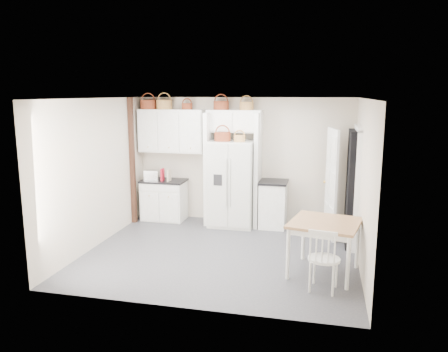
# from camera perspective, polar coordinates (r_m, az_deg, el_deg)

# --- Properties ---
(floor) EXTENTS (4.50, 4.50, 0.00)m
(floor) POSITION_cam_1_polar(r_m,az_deg,el_deg) (7.57, -0.38, -10.00)
(floor) COLOR #4F4E50
(floor) RESTS_ON ground
(ceiling) EXTENTS (4.50, 4.50, 0.00)m
(ceiling) POSITION_cam_1_polar(r_m,az_deg,el_deg) (7.08, -0.41, 10.09)
(ceiling) COLOR white
(ceiling) RESTS_ON wall_back
(wall_back) EXTENTS (4.50, 0.00, 4.50)m
(wall_back) POSITION_cam_1_polar(r_m,az_deg,el_deg) (9.14, 2.50, 2.06)
(wall_back) COLOR beige
(wall_back) RESTS_ON floor
(wall_left) EXTENTS (0.00, 4.00, 4.00)m
(wall_left) POSITION_cam_1_polar(r_m,az_deg,el_deg) (8.02, -16.23, 0.41)
(wall_left) COLOR beige
(wall_left) RESTS_ON floor
(wall_right) EXTENTS (0.00, 4.00, 4.00)m
(wall_right) POSITION_cam_1_polar(r_m,az_deg,el_deg) (7.05, 17.70, -1.07)
(wall_right) COLOR beige
(wall_right) RESTS_ON floor
(refrigerator) EXTENTS (0.90, 0.73, 1.75)m
(refrigerator) POSITION_cam_1_polar(r_m,az_deg,el_deg) (8.88, 1.08, -0.99)
(refrigerator) COLOR silver
(refrigerator) RESTS_ON floor
(base_cab_left) EXTENTS (0.89, 0.56, 0.83)m
(base_cab_left) POSITION_cam_1_polar(r_m,az_deg,el_deg) (9.47, -7.82, -3.19)
(base_cab_left) COLOR silver
(base_cab_left) RESTS_ON floor
(base_cab_right) EXTENTS (0.52, 0.62, 0.91)m
(base_cab_right) POSITION_cam_1_polar(r_m,az_deg,el_deg) (8.92, 6.43, -3.76)
(base_cab_right) COLOR silver
(base_cab_right) RESTS_ON floor
(dining_table) EXTENTS (1.16, 1.16, 0.81)m
(dining_table) POSITION_cam_1_polar(r_m,az_deg,el_deg) (6.80, 12.91, -9.10)
(dining_table) COLOR brown
(dining_table) RESTS_ON floor
(windsor_chair) EXTENTS (0.50, 0.47, 0.90)m
(windsor_chair) POSITION_cam_1_polar(r_m,az_deg,el_deg) (6.23, 12.93, -10.52)
(windsor_chair) COLOR silver
(windsor_chair) RESTS_ON floor
(counter_left) EXTENTS (0.93, 0.60, 0.04)m
(counter_left) POSITION_cam_1_polar(r_m,az_deg,el_deg) (9.38, -7.88, -0.62)
(counter_left) COLOR black
(counter_left) RESTS_ON base_cab_left
(counter_right) EXTENTS (0.56, 0.66, 0.04)m
(counter_right) POSITION_cam_1_polar(r_m,az_deg,el_deg) (8.81, 6.50, -0.77)
(counter_right) COLOR black
(counter_right) RESTS_ON base_cab_right
(toaster) EXTENTS (0.33, 0.24, 0.20)m
(toaster) POSITION_cam_1_polar(r_m,az_deg,el_deg) (9.43, -9.47, 0.14)
(toaster) COLOR silver
(toaster) RESTS_ON counter_left
(cookbook_red) EXTENTS (0.04, 0.17, 0.26)m
(cookbook_red) POSITION_cam_1_polar(r_m,az_deg,el_deg) (9.27, -8.03, 0.17)
(cookbook_red) COLOR #B41227
(cookbook_red) RESTS_ON counter_left
(cookbook_cream) EXTENTS (0.05, 0.16, 0.24)m
(cookbook_cream) POSITION_cam_1_polar(r_m,az_deg,el_deg) (9.22, -7.19, 0.08)
(cookbook_cream) COLOR #C8B397
(cookbook_cream) RESTS_ON counter_left
(basket_upper_a) EXTENTS (0.33, 0.33, 0.19)m
(basket_upper_a) POSITION_cam_1_polar(r_m,az_deg,el_deg) (9.45, -9.87, 9.17)
(basket_upper_a) COLOR maroon
(basket_upper_a) RESTS_ON upper_cabinet
(basket_upper_b) EXTENTS (0.33, 0.33, 0.20)m
(basket_upper_b) POSITION_cam_1_polar(r_m,az_deg,el_deg) (9.32, -7.80, 9.23)
(basket_upper_b) COLOR #9B5F38
(basket_upper_b) RESTS_ON upper_cabinet
(basket_upper_c) EXTENTS (0.22, 0.22, 0.13)m
(basket_upper_c) POSITION_cam_1_polar(r_m,az_deg,el_deg) (9.15, -4.85, 9.05)
(basket_upper_c) COLOR maroon
(basket_upper_c) RESTS_ON upper_cabinet
(basket_bridge_a) EXTENTS (0.31, 0.31, 0.18)m
(basket_bridge_a) POSITION_cam_1_polar(r_m,az_deg,el_deg) (8.96, -0.38, 9.21)
(basket_bridge_a) COLOR maroon
(basket_bridge_a) RESTS_ON bridge_cabinet
(basket_bridge_b) EXTENTS (0.28, 0.28, 0.16)m
(basket_bridge_b) POSITION_cam_1_polar(r_m,az_deg,el_deg) (8.85, 2.96, 9.13)
(basket_bridge_b) COLOR #9B5F38
(basket_bridge_b) RESTS_ON bridge_cabinet
(basket_fridge_a) EXTENTS (0.32, 0.32, 0.17)m
(basket_fridge_a) POSITION_cam_1_polar(r_m,az_deg,el_deg) (8.68, -0.20, 5.15)
(basket_fridge_a) COLOR maroon
(basket_fridge_a) RESTS_ON refrigerator
(basket_fridge_b) EXTENTS (0.23, 0.23, 0.12)m
(basket_fridge_b) POSITION_cam_1_polar(r_m,az_deg,el_deg) (8.61, 2.04, 4.93)
(basket_fridge_b) COLOR #9B5F38
(basket_fridge_b) RESTS_ON refrigerator
(upper_cabinet) EXTENTS (1.40, 0.34, 0.90)m
(upper_cabinet) POSITION_cam_1_polar(r_m,az_deg,el_deg) (9.29, -6.85, 5.87)
(upper_cabinet) COLOR silver
(upper_cabinet) RESTS_ON wall_back
(bridge_cabinet) EXTENTS (1.12, 0.34, 0.45)m
(bridge_cabinet) POSITION_cam_1_polar(r_m,az_deg,el_deg) (8.91, 1.39, 7.18)
(bridge_cabinet) COLOR silver
(bridge_cabinet) RESTS_ON wall_back
(fridge_panel_left) EXTENTS (0.08, 0.60, 2.30)m
(fridge_panel_left) POSITION_cam_1_polar(r_m,az_deg,el_deg) (9.02, -1.98, 0.98)
(fridge_panel_left) COLOR silver
(fridge_panel_left) RESTS_ON floor
(fridge_panel_right) EXTENTS (0.08, 0.60, 2.30)m
(fridge_panel_right) POSITION_cam_1_polar(r_m,az_deg,el_deg) (8.81, 4.44, 0.72)
(fridge_panel_right) COLOR silver
(fridge_panel_right) RESTS_ON floor
(trim_post) EXTENTS (0.09, 0.09, 2.60)m
(trim_post) POSITION_cam_1_polar(r_m,az_deg,el_deg) (9.19, -11.89, 1.88)
(trim_post) COLOR black
(trim_post) RESTS_ON floor
(doorway_void) EXTENTS (0.18, 0.85, 2.05)m
(doorway_void) POSITION_cam_1_polar(r_m,az_deg,el_deg) (8.08, 16.40, -1.52)
(doorway_void) COLOR black
(doorway_void) RESTS_ON floor
(door_slab) EXTENTS (0.21, 0.79, 2.05)m
(door_slab) POSITION_cam_1_polar(r_m,az_deg,el_deg) (8.39, 13.82, -0.95)
(door_slab) COLOR white
(door_slab) RESTS_ON floor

